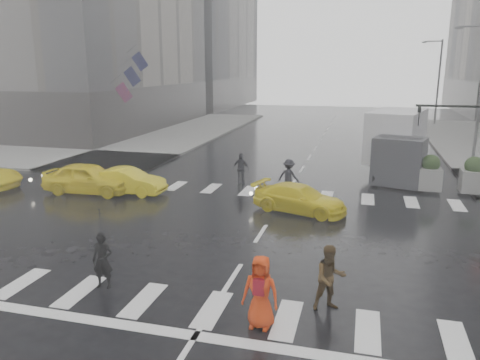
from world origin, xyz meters
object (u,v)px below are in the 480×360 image
(traffic_signal_pole, at_px, (479,131))
(pedestrian_orange, at_px, (261,292))
(pedestrian_brown, at_px, (330,278))
(box_truck, at_px, (397,142))
(taxi_front, at_px, (88,178))
(taxi_mid, at_px, (127,181))

(traffic_signal_pole, relative_size, pedestrian_orange, 2.41)
(pedestrian_brown, xyz_separation_m, box_truck, (2.52, 16.74, 1.10))
(pedestrian_orange, bearing_deg, box_truck, 80.44)
(traffic_signal_pole, height_order, pedestrian_orange, traffic_signal_pole)
(traffic_signal_pole, xyz_separation_m, box_truck, (-3.50, 3.57, -1.22))
(traffic_signal_pole, distance_m, taxi_front, 19.40)
(pedestrian_brown, distance_m, taxi_mid, 14.11)
(taxi_mid, bearing_deg, pedestrian_orange, -137.58)
(traffic_signal_pole, bearing_deg, box_truck, 134.43)
(traffic_signal_pole, xyz_separation_m, taxi_front, (-18.72, -4.49, -2.44))
(taxi_front, bearing_deg, pedestrian_orange, -134.05)
(taxi_mid, distance_m, box_truck, 15.39)
(taxi_front, bearing_deg, pedestrian_brown, -126.46)
(pedestrian_orange, bearing_deg, traffic_signal_pole, 65.53)
(pedestrian_orange, bearing_deg, pedestrian_brown, 42.97)
(taxi_mid, xyz_separation_m, box_truck, (13.30, 7.63, 1.35))
(pedestrian_brown, relative_size, box_truck, 0.25)
(pedestrian_brown, height_order, taxi_front, pedestrian_brown)
(taxi_front, distance_m, taxi_mid, 1.97)
(taxi_mid, bearing_deg, box_truck, -59.16)
(traffic_signal_pole, relative_size, box_truck, 0.64)
(taxi_mid, relative_size, box_truck, 0.56)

